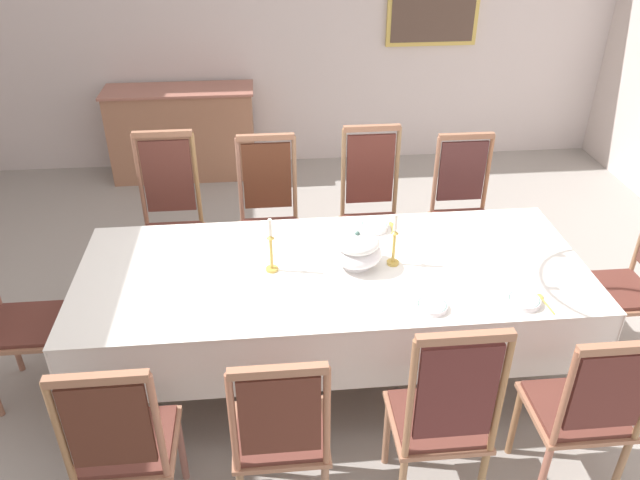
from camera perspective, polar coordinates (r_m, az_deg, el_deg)
ground at (r=4.12m, az=0.88°, el=-10.89°), size 6.45×6.38×0.04m
back_wall at (r=6.39m, az=-2.37°, el=20.86°), size 6.45×0.08×3.21m
dining_table at (r=3.58m, az=1.17°, el=-3.45°), size 2.87×1.14×0.78m
tablecloth at (r=3.59m, az=1.17°, el=-3.76°), size 2.89×1.16×0.39m
chair_south_a at (r=3.00m, az=-17.58°, el=-17.30°), size 0.44×0.42×1.08m
chair_north_a at (r=4.50m, az=-13.52°, el=1.94°), size 0.44×0.42×1.21m
chair_south_b at (r=2.93m, az=-3.64°, el=-17.15°), size 0.44×0.42×1.06m
chair_north_b at (r=4.46m, az=-4.69°, el=2.19°), size 0.44×0.42×1.16m
chair_south_c at (r=2.99m, az=11.20°, el=-15.50°), size 0.44×0.42×1.17m
chair_north_c at (r=4.51m, az=4.74°, el=2.78°), size 0.44×0.42×1.20m
chair_south_d at (r=3.26m, az=23.06°, el=-14.08°), size 0.44×0.42×1.06m
chair_north_d at (r=4.69m, az=12.98°, el=2.76°), size 0.44×0.42×1.12m
chair_head_west at (r=3.92m, az=-26.79°, el=-6.03°), size 0.42×0.44×1.15m
chair_head_east at (r=4.24m, az=26.76°, el=-3.02°), size 0.42×0.44×1.17m
soup_tureen at (r=3.49m, az=3.40°, el=-0.86°), size 0.28×0.28×0.23m
candlestick_west at (r=3.45m, az=-4.51°, el=-0.97°), size 0.07×0.07×0.33m
candlestick_east at (r=3.52m, az=6.80°, el=-0.46°), size 0.07×0.07×0.32m
bowl_near_left at (r=3.90m, az=5.02°, el=1.28°), size 0.16×0.16×0.04m
bowl_near_right at (r=3.41m, az=18.22°, el=-5.33°), size 0.17×0.17×0.03m
bowl_far_left at (r=3.26m, az=10.25°, el=-5.99°), size 0.16×0.16×0.03m
spoon_primary at (r=3.95m, az=6.58°, el=1.32°), size 0.03×0.18×0.01m
spoon_secondary at (r=3.48m, az=19.72°, el=-5.10°), size 0.03×0.18×0.01m
sideboard at (r=6.43m, az=-12.45°, el=9.57°), size 1.44×0.48×0.90m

